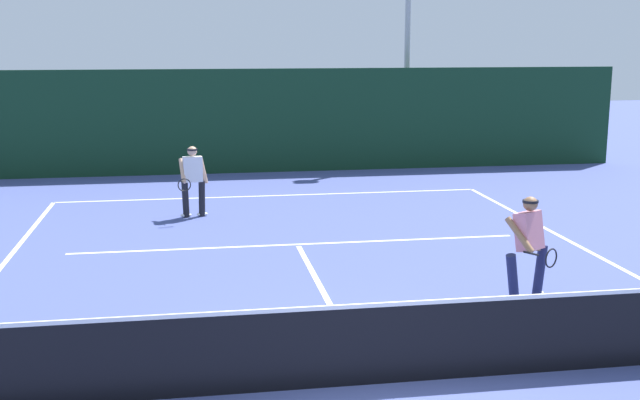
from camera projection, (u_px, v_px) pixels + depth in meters
ground_plane at (373, 384)px, 9.32m from camera, size 80.00×80.00×0.00m
court_line_baseline_far at (271, 196)px, 20.50m from camera, size 10.84×0.10×0.01m
court_line_service at (298, 244)px, 15.64m from camera, size 8.84×0.10×0.01m
court_line_centre at (326, 298)px, 12.41m from camera, size 0.10×6.40×0.01m
tennis_net at (373, 343)px, 9.22m from camera, size 11.87×0.09×1.06m
player_near at (529, 244)px, 12.05m from camera, size 0.92×1.06×1.66m
player_far at (193, 178)px, 17.90m from camera, size 0.69×0.87×1.62m
tennis_ball at (286, 324)px, 11.20m from camera, size 0.07×0.07×0.07m
back_fence_windscreen at (258, 121)px, 23.83m from camera, size 22.70×0.12×3.11m
light_pole at (408, 14)px, 25.11m from camera, size 0.55×0.44×7.82m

